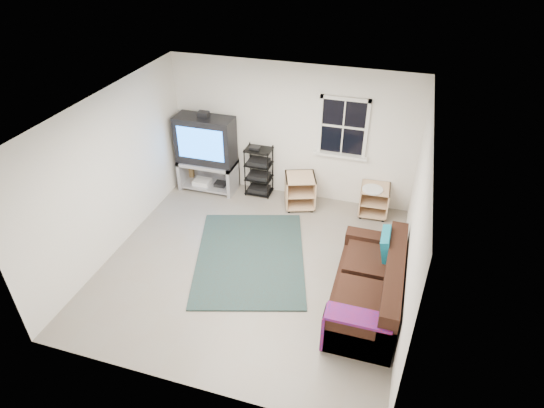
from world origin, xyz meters
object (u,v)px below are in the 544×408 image
(side_table_left, at_px, (300,189))
(sofa, at_px, (370,288))
(side_table_right, at_px, (374,198))
(tv_unit, at_px, (206,148))
(av_rack, at_px, (259,174))

(side_table_left, bearing_deg, sofa, -55.22)
(side_table_left, relative_size, sofa, 0.34)
(side_table_left, height_order, side_table_right, side_table_left)
(sofa, bearing_deg, side_table_left, 124.78)
(side_table_left, distance_m, side_table_right, 1.38)
(side_table_left, xyz_separation_m, side_table_right, (1.38, 0.12, -0.01))
(tv_unit, xyz_separation_m, av_rack, (1.03, 0.10, -0.46))
(av_rack, relative_size, sofa, 0.50)
(tv_unit, distance_m, av_rack, 1.13)
(tv_unit, bearing_deg, side_table_right, 0.83)
(side_table_right, bearing_deg, av_rack, 178.74)
(av_rack, relative_size, side_table_left, 1.46)
(tv_unit, bearing_deg, side_table_left, -2.24)
(tv_unit, height_order, side_table_left, tv_unit)
(tv_unit, distance_m, sofa, 4.23)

